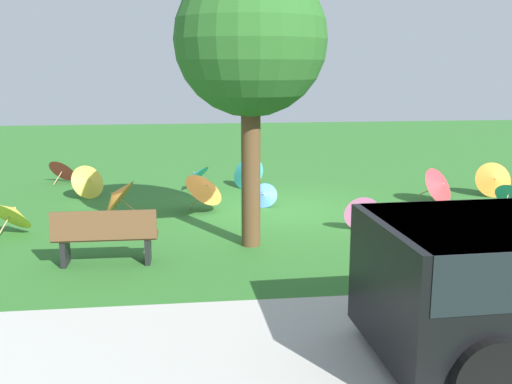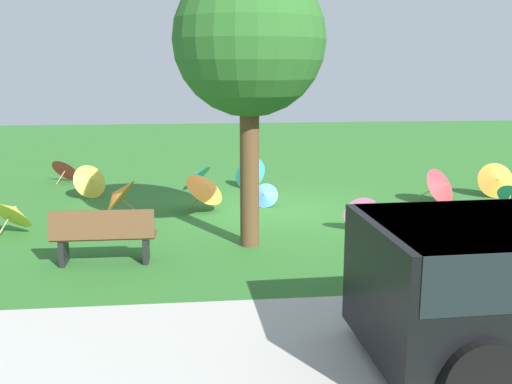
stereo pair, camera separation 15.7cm
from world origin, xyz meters
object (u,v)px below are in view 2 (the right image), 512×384
object	(u,v)px
parasol_yellow_0	(13,211)
parasol_teal_3	(197,174)
parasol_teal_2	(511,193)
parasol_yellow_1	(91,181)
parasol_orange_1	(117,196)
parasol_blue_1	(265,195)
parasol_red_1	(443,186)
shade_tree	(249,42)
parasol_orange_2	(497,180)
parasol_orange_0	(206,188)
parasol_pink_0	(361,212)
park_bench	(104,236)
parasol_red_2	(66,169)
parasol_teal_5	(248,172)

from	to	relation	value
parasol_yellow_0	parasol_teal_3	size ratio (longest dim) A/B	1.19
parasol_teal_2	parasol_yellow_1	bearing A→B (deg)	-11.01
parasol_orange_1	parasol_blue_1	xyz separation A→B (m)	(-3.15, -0.44, -0.15)
parasol_yellow_1	parasol_red_1	bearing A→B (deg)	169.07
parasol_yellow_0	parasol_orange_1	xyz separation A→B (m)	(-1.74, -1.17, -0.00)
shade_tree	parasol_yellow_0	xyz separation A→B (m)	(4.29, -1.18, -3.01)
shade_tree	parasol_teal_2	world-z (taller)	shade_tree
parasol_yellow_0	parasol_orange_1	size ratio (longest dim) A/B	1.07
parasol_orange_2	parasol_orange_0	bearing A→B (deg)	5.40
parasol_pink_0	parasol_yellow_1	world-z (taller)	parasol_yellow_1
parasol_orange_0	parasol_blue_1	size ratio (longest dim) A/B	1.75
park_bench	parasol_red_2	bearing A→B (deg)	-74.31
parasol_pink_0	parasol_teal_5	size ratio (longest dim) A/B	0.70
parasol_orange_2	park_bench	bearing A→B (deg)	24.71
parasol_orange_1	parasol_red_1	distance (m)	7.18
parasol_yellow_0	parasol_red_1	distance (m)	9.04
parasol_orange_0	parasol_teal_2	xyz separation A→B (m)	(-6.79, 0.16, -0.25)
parasol_orange_0	parasol_teal_3	distance (m)	2.22
parasol_orange_0	parasol_red_2	distance (m)	5.21
parasol_red_1	parasol_orange_2	world-z (taller)	parasol_orange_2
parasol_orange_0	parasol_teal_2	distance (m)	6.80
parasol_red_1	parasol_blue_1	bearing A→B (deg)	-1.99
parasol_yellow_0	parasol_teal_5	world-z (taller)	parasol_teal_5
parasol_orange_0	parasol_teal_2	size ratio (longest dim) A/B	1.65
parasol_teal_2	parasol_teal_3	world-z (taller)	parasol_teal_3
parasol_orange_1	parasol_blue_1	size ratio (longest dim) A/B	1.56
shade_tree	parasol_yellow_1	xyz separation A→B (m)	(3.36, -4.20, -3.04)
parasol_blue_1	parasol_red_2	distance (m)	6.02
parasol_yellow_0	parasol_blue_1	world-z (taller)	parasol_yellow_0
parasol_yellow_0	park_bench	bearing A→B (deg)	134.52
shade_tree	parasol_red_1	bearing A→B (deg)	-150.13
park_bench	parasol_pink_0	xyz separation A→B (m)	(-4.55, -1.48, -0.11)
parasol_yellow_0	parasol_orange_2	world-z (taller)	parasol_orange_2
parasol_teal_3	parasol_blue_1	distance (m)	2.42
parasol_teal_5	parasol_yellow_1	bearing A→B (deg)	9.18
parasol_orange_0	parasol_blue_1	distance (m)	1.35
parasol_yellow_0	parasol_pink_0	size ratio (longest dim) A/B	1.55
parasol_teal_5	parasol_teal_3	bearing A→B (deg)	4.09
parasol_red_1	parasol_orange_2	distance (m)	1.63
shade_tree	parasol_teal_3	world-z (taller)	shade_tree
parasol_yellow_0	parasol_red_1	xyz separation A→B (m)	(-8.91, -1.48, -0.01)
parasol_teal_3	parasol_teal_5	distance (m)	1.29
park_bench	parasol_pink_0	world-z (taller)	park_bench
shade_tree	parasol_orange_2	distance (m)	7.57
parasol_teal_2	parasol_orange_1	bearing A→B (deg)	0.04
parasol_blue_1	parasol_teal_5	size ratio (longest dim) A/B	0.65
parasol_orange_1	parasol_teal_3	xyz separation A→B (m)	(-1.69, -2.37, -0.02)
parasol_teal_3	parasol_yellow_0	bearing A→B (deg)	45.88
shade_tree	parasol_orange_1	world-z (taller)	shade_tree
parasol_teal_2	parasol_teal_3	xyz separation A→B (m)	(6.96, -2.36, 0.14)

